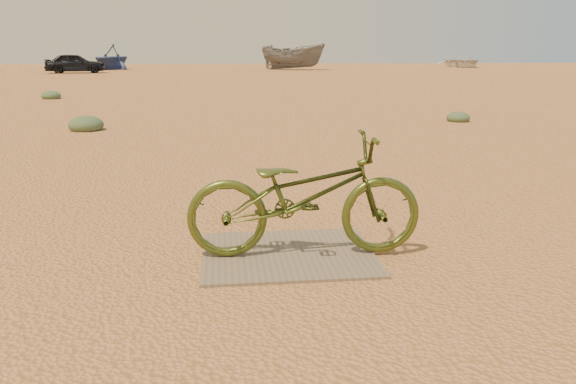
{
  "coord_description": "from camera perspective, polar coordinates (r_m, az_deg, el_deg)",
  "views": [
    {
      "loc": [
        -0.3,
        -4.47,
        1.57
      ],
      "look_at": [
        0.17,
        -0.36,
        0.51
      ],
      "focal_mm": 35.0,
      "sensor_mm": 36.0,
      "label": 1
    }
  ],
  "objects": [
    {
      "name": "plywood_board",
      "position": [
        4.42,
        -0.0,
        -6.32
      ],
      "size": [
        1.33,
        1.11,
        0.02
      ],
      "primitive_type": "cube",
      "color": "#72644E",
      "rests_on": "ground"
    },
    {
      "name": "boat_mid_right",
      "position": [
        44.88,
        0.49,
        13.58
      ],
      "size": [
        5.49,
        3.95,
        1.99
      ],
      "primitive_type": "imported",
      "rotation": [
        0.0,
        0.0,
        1.13
      ],
      "color": "slate",
      "rests_on": "ground"
    },
    {
      "name": "kale_a",
      "position": [
        11.94,
        -19.78,
        5.93
      ],
      "size": [
        0.68,
        0.68,
        0.37
      ],
      "primitive_type": "ellipsoid",
      "color": "#4C6343",
      "rests_on": "ground"
    },
    {
      "name": "kale_b",
      "position": [
        13.21,
        16.87,
        6.88
      ],
      "size": [
        0.51,
        0.51,
        0.28
      ],
      "primitive_type": "ellipsoid",
      "color": "#4C6343",
      "rests_on": "ground"
    },
    {
      "name": "car",
      "position": [
        41.27,
        -20.82,
        12.13
      ],
      "size": [
        3.97,
        1.98,
        1.3
      ],
      "primitive_type": "imported",
      "rotation": [
        0.0,
        0.0,
        1.69
      ],
      "color": "black",
      "rests_on": "ground"
    },
    {
      "name": "boat_far_left",
      "position": [
        47.25,
        -17.49,
        12.96
      ],
      "size": [
        4.62,
        4.81,
        1.96
      ],
      "primitive_type": "imported",
      "rotation": [
        0.0,
        0.0,
        -0.52
      ],
      "color": "navy",
      "rests_on": "ground"
    },
    {
      "name": "ground",
      "position": [
        4.75,
        -2.59,
        -5.01
      ],
      "size": [
        120.0,
        120.0,
        0.0
      ],
      "primitive_type": "plane",
      "color": "#C77E51",
      "rests_on": "ground"
    },
    {
      "name": "kale_c",
      "position": [
        20.05,
        -22.9,
        8.72
      ],
      "size": [
        0.61,
        0.61,
        0.34
      ],
      "primitive_type": "ellipsoid",
      "color": "#4C6343",
      "rests_on": "ground"
    },
    {
      "name": "bicycle",
      "position": [
        4.26,
        1.68,
        -0.36
      ],
      "size": [
        1.8,
        0.68,
        0.94
      ],
      "primitive_type": "imported",
      "rotation": [
        0.0,
        0.0,
        1.54
      ],
      "color": "#44531D",
      "rests_on": "plywood_board"
    },
    {
      "name": "boat_far_right",
      "position": [
        53.47,
        17.27,
        12.56
      ],
      "size": [
        3.61,
        5.02,
        1.03
      ],
      "primitive_type": "imported",
      "rotation": [
        0.0,
        0.0,
        0.01
      ],
      "color": "beige",
      "rests_on": "ground"
    }
  ]
}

